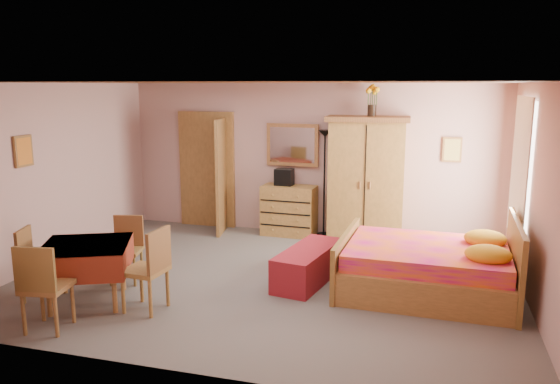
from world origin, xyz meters
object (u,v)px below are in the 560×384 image
(sunflower_vase, at_px, (372,100))
(chair_south, at_px, (47,286))
(wardrobe, at_px, (366,180))
(bench, at_px, (309,265))
(chair_east, at_px, (145,269))
(dining_table, at_px, (87,274))
(floor_lamp, at_px, (324,184))
(chair_west, at_px, (41,264))
(bed, at_px, (427,254))
(wall_mirror, at_px, (292,145))
(stereo, at_px, (284,177))
(chest_of_drawers, at_px, (289,210))
(chair_north, at_px, (125,250))

(sunflower_vase, xyz_separation_m, chair_south, (-2.87, -4.31, -1.84))
(wardrobe, bearing_deg, bench, -105.54)
(sunflower_vase, relative_size, chair_east, 0.51)
(dining_table, bearing_deg, floor_lamp, 60.07)
(chair_east, bearing_deg, sunflower_vase, -26.56)
(wardrobe, bearing_deg, chair_east, -123.24)
(chair_west, bearing_deg, bed, 91.18)
(wall_mirror, distance_m, stereo, 0.57)
(chest_of_drawers, bearing_deg, bench, -66.28)
(bench, bearing_deg, bed, 1.16)
(dining_table, bearing_deg, chair_south, -87.41)
(chest_of_drawers, xyz_separation_m, chair_south, (-1.50, -4.31, 0.05))
(bed, bearing_deg, chair_east, -152.99)
(chair_south, xyz_separation_m, chair_west, (-0.66, 0.70, -0.04))
(bench, relative_size, chair_north, 1.57)
(floor_lamp, bearing_deg, wardrobe, -11.85)
(dining_table, bearing_deg, chair_east, -0.22)
(bed, xyz_separation_m, bench, (-1.50, -0.03, -0.27))
(chair_west, bearing_deg, chair_north, 121.88)
(dining_table, relative_size, chair_south, 1.02)
(floor_lamp, distance_m, chair_east, 3.96)
(chair_south, bearing_deg, floor_lamp, 55.67)
(sunflower_vase, bearing_deg, wardrobe, -152.00)
(chair_north, bearing_deg, floor_lamp, -138.27)
(stereo, distance_m, bench, 2.50)
(floor_lamp, bearing_deg, chair_east, -110.13)
(floor_lamp, relative_size, sunflower_vase, 3.64)
(stereo, distance_m, chair_north, 3.23)
(floor_lamp, distance_m, chair_west, 4.66)
(wall_mirror, bearing_deg, wardrobe, -7.86)
(dining_table, height_order, chair_west, chair_west)
(sunflower_vase, distance_m, chair_south, 5.49)
(floor_lamp, distance_m, chair_south, 4.92)
(wardrobe, distance_m, dining_table, 4.60)
(bed, height_order, bench, bed)
(sunflower_vase, height_order, chair_south, sunflower_vase)
(chair_west, bearing_deg, wall_mirror, 133.26)
(stereo, relative_size, dining_table, 0.31)
(chair_east, bearing_deg, chair_south, 139.37)
(floor_lamp, bearing_deg, stereo, -173.34)
(wall_mirror, xyz_separation_m, floor_lamp, (0.59, -0.09, -0.64))
(bench, height_order, chair_south, chair_south)
(chest_of_drawers, relative_size, chair_south, 0.95)
(sunflower_vase, bearing_deg, chest_of_drawers, 179.93)
(floor_lamp, bearing_deg, bed, -51.82)
(chest_of_drawers, distance_m, chair_south, 4.56)
(floor_lamp, bearing_deg, chair_south, -115.26)
(stereo, xyz_separation_m, sunflower_vase, (1.47, -0.05, 1.32))
(chest_of_drawers, relative_size, bed, 0.43)
(floor_lamp, height_order, chair_south, floor_lamp)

